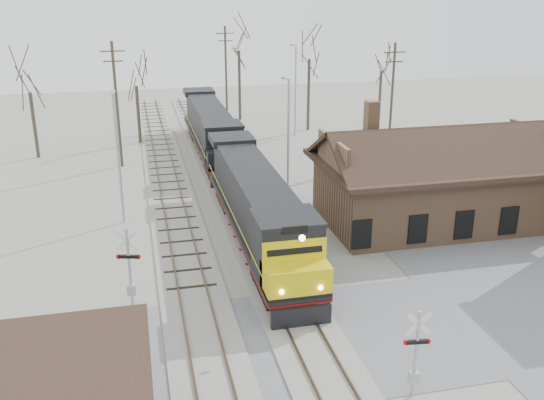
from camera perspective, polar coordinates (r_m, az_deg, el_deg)
The scene contains 20 objects.
ground at distance 27.51m, azimuth 3.40°, elevation -13.12°, with size 140.00×140.00×0.00m, color #A49F94.
road at distance 27.50m, azimuth 3.40°, elevation -13.10°, with size 60.00×9.00×0.03m, color slate.
track_main at distance 40.53m, azimuth -2.54°, elevation -1.75°, with size 3.40×90.00×0.24m.
track_siding at distance 40.03m, azimuth -8.88°, elevation -2.27°, with size 3.40×90.00×0.24m.
depot at distance 40.87m, azimuth 14.98°, elevation 1.25°, with size 15.20×9.31×7.90m.
locomotive_lead at distance 35.76m, azimuth -1.32°, elevation -0.76°, with size 3.05×20.44×4.54m.
locomotive_trailing at distance 55.38m, azimuth -5.73°, elevation 6.58°, with size 3.05×20.44×4.30m.
crossbuck_near at distance 23.99m, azimuth 13.37°, elevation -14.14°, with size 1.05×0.28×3.68m.
crossbuck_far at distance 29.90m, azimuth -13.25°, elevation -6.52°, with size 1.17×0.38×4.15m.
streetlight_a at distance 39.90m, azimuth -14.31°, elevation 4.46°, with size 0.25×2.04×8.54m.
streetlight_b at distance 44.65m, azimuth 1.50°, elevation 6.64°, with size 0.25×2.04×8.51m.
streetlight_c at distance 62.21m, azimuth 2.19°, elevation 10.70°, with size 0.25×2.04×9.18m.
utility_pole_a at distance 52.64m, azimuth -14.40°, elevation 8.83°, with size 2.00×0.24×10.51m.
utility_pole_b at distance 69.87m, azimuth -4.35°, elevation 11.93°, with size 2.00×0.24×10.47m.
utility_pole_c at distance 54.80m, azimuth 11.20°, elevation 9.28°, with size 2.00×0.24×10.13m.
tree_a at distance 57.64m, azimuth -21.95°, elevation 10.32°, with size 3.93×3.93×9.62m.
tree_b at distance 60.44m, azimuth -12.72°, elevation 11.26°, with size 3.72×3.72×9.11m.
tree_c at distance 69.63m, azimuth -3.15°, elevation 14.91°, with size 5.19×5.19×12.71m.
tree_d at distance 64.42m, azimuth 3.55°, elevation 14.20°, with size 4.99×4.99×12.24m.
tree_e at distance 67.46m, azimuth 10.30°, elevation 12.70°, with size 4.00×4.00×9.81m.
Camera 1 is at (-6.74, -22.10, 14.92)m, focal length 40.00 mm.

